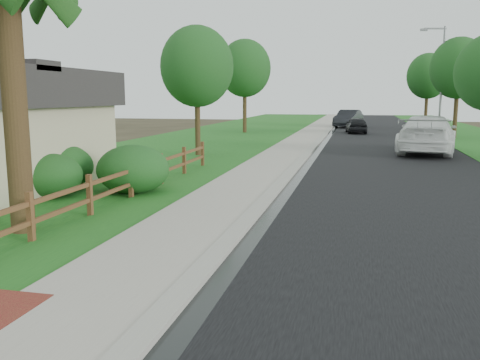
% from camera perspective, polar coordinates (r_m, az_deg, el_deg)
% --- Properties ---
extents(ground, '(120.00, 120.00, 0.00)m').
position_cam_1_polar(ground, '(7.48, -11.65, -14.73)').
color(ground, '#322C1B').
extents(road, '(8.00, 90.00, 0.02)m').
position_cam_1_polar(road, '(41.32, 15.37, 4.85)').
color(road, black).
rests_on(road, ground).
extents(curb, '(0.40, 90.00, 0.12)m').
position_cam_1_polar(curb, '(41.36, 9.53, 5.12)').
color(curb, gray).
rests_on(curb, ground).
extents(wet_gutter, '(0.50, 90.00, 0.00)m').
position_cam_1_polar(wet_gutter, '(41.35, 10.01, 5.06)').
color(wet_gutter, black).
rests_on(wet_gutter, road).
extents(sidewalk, '(2.20, 90.00, 0.10)m').
position_cam_1_polar(sidewalk, '(41.46, 7.73, 5.16)').
color(sidewalk, '#A39A8E').
rests_on(sidewalk, ground).
extents(grass_strip, '(1.60, 90.00, 0.06)m').
position_cam_1_polar(grass_strip, '(41.68, 5.12, 5.21)').
color(grass_strip, '#17511A').
rests_on(grass_strip, ground).
extents(lawn_near, '(9.00, 90.00, 0.04)m').
position_cam_1_polar(lawn_near, '(42.71, -1.84, 5.32)').
color(lawn_near, '#17511A').
rests_on(lawn_near, ground).
extents(verge_far, '(6.00, 90.00, 0.04)m').
position_cam_1_polar(verge_far, '(42.17, 24.80, 4.42)').
color(verge_far, '#17511A').
rests_on(verge_far, ground).
extents(ranch_fence, '(0.12, 16.92, 1.10)m').
position_cam_1_polar(ranch_fence, '(14.38, -14.19, -0.58)').
color(ranch_fence, '#472E17').
rests_on(ranch_fence, ground).
extents(white_suv, '(4.00, 7.32, 2.01)m').
position_cam_1_polar(white_suv, '(29.06, 20.30, 4.84)').
color(white_suv, white).
rests_on(white_suv, road).
extents(dark_car_mid, '(1.92, 4.06, 1.34)m').
position_cam_1_polar(dark_car_mid, '(43.47, 12.94, 6.05)').
color(dark_car_mid, black).
rests_on(dark_car_mid, road).
extents(dark_car_far, '(2.93, 5.45, 1.71)m').
position_cam_1_polar(dark_car_far, '(51.58, 12.07, 6.77)').
color(dark_car_far, black).
rests_on(dark_car_far, road).
extents(streetlight, '(1.81, 0.59, 7.95)m').
position_cam_1_polar(streetlight, '(39.85, 21.54, 10.85)').
color(streetlight, slate).
rests_on(streetlight, ground).
extents(boulder, '(1.44, 1.23, 0.82)m').
position_cam_1_polar(boulder, '(16.92, -10.95, 0.29)').
color(boulder, brown).
rests_on(boulder, ground).
extents(shrub_b, '(2.76, 2.76, 1.52)m').
position_cam_1_polar(shrub_b, '(17.53, -19.64, 1.39)').
color(shrub_b, '#1B4C1B').
rests_on(shrub_b, ground).
extents(shrub_c, '(1.98, 1.98, 1.34)m').
position_cam_1_polar(shrub_c, '(16.30, -20.43, 0.45)').
color(shrub_c, '#1B4C1B').
rests_on(shrub_c, ground).
extents(shrub_d, '(2.83, 2.83, 1.54)m').
position_cam_1_polar(shrub_d, '(16.28, -11.92, 1.19)').
color(shrub_d, '#1B4C1B').
rests_on(shrub_d, ground).
extents(tree_near_left, '(3.70, 3.70, 6.55)m').
position_cam_1_polar(tree_near_left, '(26.24, -4.86, 12.56)').
color(tree_near_left, '#3B2818').
rests_on(tree_near_left, ground).
extents(tree_mid_left, '(4.30, 4.30, 7.69)m').
position_cam_1_polar(tree_mid_left, '(42.80, 0.54, 12.42)').
color(tree_mid_left, '#3B2818').
rests_on(tree_mid_left, ground).
extents(tree_mid_right, '(3.99, 3.99, 7.24)m').
position_cam_1_polar(tree_mid_right, '(40.43, 23.34, 11.45)').
color(tree_mid_right, '#3B2818').
rests_on(tree_mid_right, ground).
extents(tree_far_right, '(3.76, 3.76, 6.94)m').
position_cam_1_polar(tree_far_right, '(50.20, 20.35, 10.88)').
color(tree_far_right, '#3B2818').
rests_on(tree_far_right, ground).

